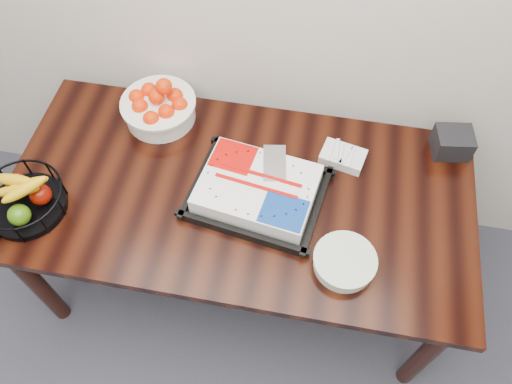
% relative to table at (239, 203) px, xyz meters
% --- Properties ---
extents(table, '(1.80, 0.90, 0.75)m').
position_rel_table_xyz_m(table, '(0.00, 0.00, 0.00)').
color(table, black).
rests_on(table, ground).
extents(cake_tray, '(0.54, 0.45, 0.10)m').
position_rel_table_xyz_m(cake_tray, '(0.08, -0.01, 0.13)').
color(cake_tray, black).
rests_on(cake_tray, table).
extents(tangerine_bowl, '(0.31, 0.31, 0.20)m').
position_rel_table_xyz_m(tangerine_bowl, '(-0.40, 0.31, 0.17)').
color(tangerine_bowl, white).
rests_on(tangerine_bowl, table).
extents(fruit_basket, '(0.31, 0.31, 0.16)m').
position_rel_table_xyz_m(fruit_basket, '(-0.76, -0.22, 0.15)').
color(fruit_basket, black).
rests_on(fruit_basket, table).
extents(plate_stack, '(0.22, 0.22, 0.05)m').
position_rel_table_xyz_m(plate_stack, '(0.42, -0.24, 0.11)').
color(plate_stack, white).
rests_on(plate_stack, table).
extents(fork_bag, '(0.19, 0.15, 0.05)m').
position_rel_table_xyz_m(fork_bag, '(0.38, 0.22, 0.11)').
color(fork_bag, silver).
rests_on(fork_bag, table).
extents(napkin_box, '(0.16, 0.14, 0.10)m').
position_rel_table_xyz_m(napkin_box, '(0.80, 0.35, 0.14)').
color(napkin_box, black).
rests_on(napkin_box, table).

